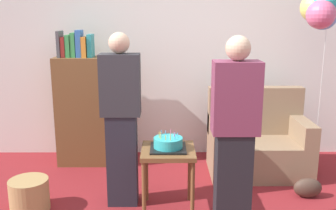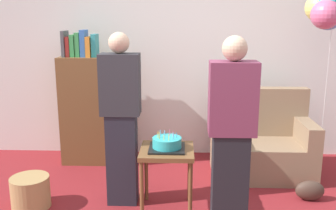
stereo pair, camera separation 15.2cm
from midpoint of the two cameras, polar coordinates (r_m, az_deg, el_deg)
wall_back at (r=4.88m, az=1.43°, el=8.23°), size 6.00×0.10×2.70m
couch at (r=4.51m, az=12.25°, el=-5.62°), size 1.10×0.70×0.96m
bookshelf at (r=4.70m, az=-12.39°, el=-0.45°), size 0.80×0.36×1.61m
side_table at (r=3.49m, az=-1.24°, el=-8.00°), size 0.48×0.48×0.60m
birthday_cake at (r=3.44m, az=-1.25°, el=-5.78°), size 0.32×0.32×0.17m
person_blowing_candles at (r=3.57m, az=-8.20°, el=-2.18°), size 0.36×0.22×1.63m
person_holding_cake at (r=3.03m, az=8.44°, el=-4.99°), size 0.36×0.22×1.63m
wicker_basket at (r=3.88m, az=-21.05°, el=-12.40°), size 0.36×0.36×0.30m
handbag at (r=4.10m, az=19.09°, el=-11.60°), size 0.28×0.14×0.20m
balloon_bunch at (r=4.40m, az=20.84°, el=13.04°), size 0.40×0.44×2.05m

